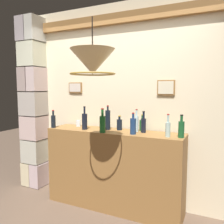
% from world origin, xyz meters
% --- Properties ---
extents(panelled_rear_partition, '(3.41, 0.15, 2.74)m').
position_xyz_m(panelled_rear_partition, '(-0.00, 1.10, 1.44)').
color(panelled_rear_partition, beige).
rests_on(panelled_rear_partition, ground).
extents(stone_pillar, '(0.36, 0.36, 2.67)m').
position_xyz_m(stone_pillar, '(-1.46, 0.94, 1.33)').
color(stone_pillar, beige).
rests_on(stone_pillar, ground).
extents(bar_shelf_unit, '(1.81, 0.44, 1.03)m').
position_xyz_m(bar_shelf_unit, '(0.00, 0.80, 0.52)').
color(bar_shelf_unit, olive).
rests_on(bar_shelf_unit, ground).
extents(liquor_bottle_gin, '(0.07, 0.07, 0.26)m').
position_xyz_m(liquor_bottle_gin, '(0.86, 0.74, 1.14)').
color(liquor_bottle_gin, '#194F27').
rests_on(liquor_bottle_gin, bar_shelf_unit).
extents(liquor_bottle_rum, '(0.06, 0.06, 0.26)m').
position_xyz_m(liquor_bottle_rum, '(0.72, 0.71, 1.13)').
color(liquor_bottle_rum, '#A6C3BC').
rests_on(liquor_bottle_rum, bar_shelf_unit).
extents(liquor_bottle_vodka, '(0.07, 0.07, 0.31)m').
position_xyz_m(liquor_bottle_vodka, '(-0.39, 0.73, 1.15)').
color(liquor_bottle_vodka, black).
rests_on(liquor_bottle_vodka, bar_shelf_unit).
extents(liquor_bottle_scotch, '(0.07, 0.07, 0.33)m').
position_xyz_m(liquor_bottle_scotch, '(-0.10, 0.84, 1.17)').
color(liquor_bottle_scotch, black).
rests_on(liquor_bottle_scotch, bar_shelf_unit).
extents(liquor_bottle_rye, '(0.05, 0.05, 0.29)m').
position_xyz_m(liquor_bottle_rye, '(0.29, 0.86, 1.15)').
color(liquor_bottle_rye, silver).
rests_on(liquor_bottle_rye, bar_shelf_unit).
extents(liquor_bottle_tequila, '(0.07, 0.07, 0.21)m').
position_xyz_m(liquor_bottle_tequila, '(0.33, 0.97, 1.11)').
color(liquor_bottle_tequila, '#184C20').
rests_on(liquor_bottle_tequila, bar_shelf_unit).
extents(liquor_bottle_brandy, '(0.07, 0.07, 0.26)m').
position_xyz_m(liquor_bottle_brandy, '(0.31, 0.70, 1.14)').
color(liquor_bottle_brandy, navy).
rests_on(liquor_bottle_brandy, bar_shelf_unit).
extents(liquor_bottle_bourbon, '(0.06, 0.06, 0.27)m').
position_xyz_m(liquor_bottle_bourbon, '(0.39, 0.85, 1.14)').
color(liquor_bottle_bourbon, black).
rests_on(liquor_bottle_bourbon, bar_shelf_unit).
extents(liquor_bottle_amaro, '(0.07, 0.07, 0.31)m').
position_xyz_m(liquor_bottle_amaro, '(-0.07, 0.63, 1.15)').
color(liquor_bottle_amaro, '#185221').
rests_on(liquor_bottle_amaro, bar_shelf_unit).
extents(liquor_bottle_port, '(0.06, 0.06, 0.25)m').
position_xyz_m(liquor_bottle_port, '(-0.86, 0.66, 1.13)').
color(liquor_bottle_port, black).
rests_on(liquor_bottle_port, bar_shelf_unit).
extents(liquor_bottle_mezcal, '(0.07, 0.07, 0.19)m').
position_xyz_m(liquor_bottle_mezcal, '(0.05, 0.89, 1.11)').
color(liquor_bottle_mezcal, black).
rests_on(liquor_bottle_mezcal, bar_shelf_unit).
extents(glass_tumbler_rocks, '(0.07, 0.07, 0.09)m').
position_xyz_m(glass_tumbler_rocks, '(-0.61, 0.90, 1.08)').
color(glass_tumbler_rocks, silver).
rests_on(glass_tumbler_rocks, bar_shelf_unit).
extents(pendant_lamp, '(0.43, 0.43, 0.53)m').
position_xyz_m(pendant_lamp, '(0.13, 0.04, 1.83)').
color(pendant_lamp, beige).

